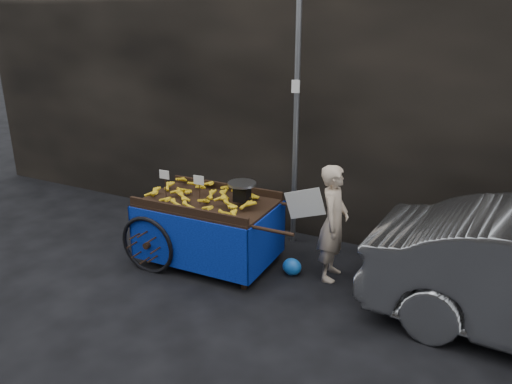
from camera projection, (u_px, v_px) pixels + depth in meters
The scene contains 6 objects.
ground at pixel (236, 271), 6.91m from camera, with size 80.00×80.00×0.00m, color black.
building_wall at pixel (334, 71), 8.07m from camera, with size 13.50×2.00×5.00m.
street_pole at pixel (296, 114), 7.19m from camera, with size 0.12×0.10×4.00m.
banana_cart at pixel (204, 207), 6.92m from camera, with size 2.52×1.29×1.35m.
vendor at pixel (333, 223), 6.51m from camera, with size 0.85×0.61×1.57m.
plastic_bag at pixel (292, 267), 6.78m from camera, with size 0.26×0.21×0.24m, color blue.
Camera 1 is at (3.08, -5.32, 3.35)m, focal length 35.00 mm.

